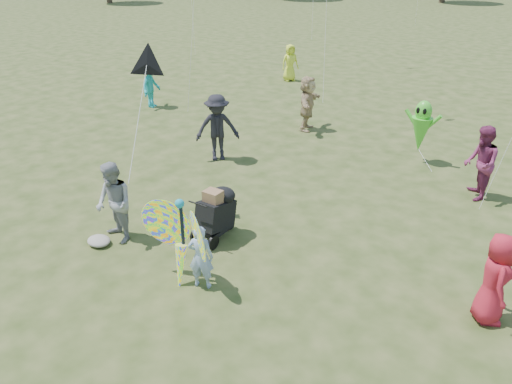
# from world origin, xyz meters

# --- Properties ---
(ground) EXTENTS (160.00, 160.00, 0.00)m
(ground) POSITION_xyz_m (0.00, 0.00, 0.00)
(ground) COLOR #51592B
(ground) RESTS_ON ground
(child_girl) EXTENTS (0.52, 0.46, 1.20)m
(child_girl) POSITION_xyz_m (-0.03, -0.27, 0.60)
(child_girl) COLOR #93AAD0
(child_girl) RESTS_ON ground
(adult_man) EXTENTS (0.93, 0.79, 1.67)m
(adult_man) POSITION_xyz_m (-2.43, -0.18, 0.84)
(adult_man) COLOR #929297
(adult_man) RESTS_ON ground
(grey_bag) EXTENTS (0.50, 0.41, 0.16)m
(grey_bag) POSITION_xyz_m (-2.60, -0.53, 0.08)
(grey_bag) COLOR gray
(grey_bag) RESTS_ON ground
(crowd_a) EXTENTS (0.77, 0.89, 1.54)m
(crowd_a) POSITION_xyz_m (4.15, 1.89, 0.77)
(crowd_a) COLOR #B31C2D
(crowd_a) RESTS_ON ground
(crowd_b) EXTENTS (1.32, 1.34, 1.85)m
(crowd_b) POSITION_xyz_m (-3.69, 4.29, 0.92)
(crowd_b) COLOR black
(crowd_b) RESTS_ON ground
(crowd_d) EXTENTS (1.01, 1.70, 1.75)m
(crowd_d) POSITION_xyz_m (-3.11, 7.95, 0.87)
(crowd_d) COLOR tan
(crowd_d) RESTS_ON ground
(crowd_e) EXTENTS (0.98, 1.06, 1.76)m
(crowd_e) POSITION_xyz_m (2.71, 6.22, 0.88)
(crowd_e) COLOR #7A2850
(crowd_e) RESTS_ON ground
(crowd_g) EXTENTS (0.84, 0.92, 1.58)m
(crowd_g) POSITION_xyz_m (-7.29, 13.13, 0.79)
(crowd_g) COLOR #DCE937
(crowd_g) RESTS_ON ground
(crowd_i) EXTENTS (0.91, 1.18, 1.62)m
(crowd_i) POSITION_xyz_m (-9.02, 6.63, 0.81)
(crowd_i) COLOR teal
(crowd_i) RESTS_ON ground
(jogging_stroller) EXTENTS (0.55, 1.07, 1.09)m
(jogging_stroller) POSITION_xyz_m (-0.91, 1.13, 0.61)
(jogging_stroller) COLOR black
(jogging_stroller) RESTS_ON ground
(butterfly_kite) EXTENTS (1.74, 0.75, 1.80)m
(butterfly_kite) POSITION_xyz_m (-0.41, -0.34, 0.82)
(butterfly_kite) COLOR #F83227
(butterfly_kite) RESTS_ON ground
(delta_kite_rig) EXTENTS (1.13, 1.62, 2.34)m
(delta_kite_rig) POSITION_xyz_m (-2.71, 1.21, 3.26)
(delta_kite_rig) COLOR black
(delta_kite_rig) RESTS_ON ground
(alien_kite) EXTENTS (1.12, 0.69, 1.74)m
(alien_kite) POSITION_xyz_m (0.78, 7.49, 0.97)
(alien_kite) COLOR #4BCA2F
(alien_kite) RESTS_ON ground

